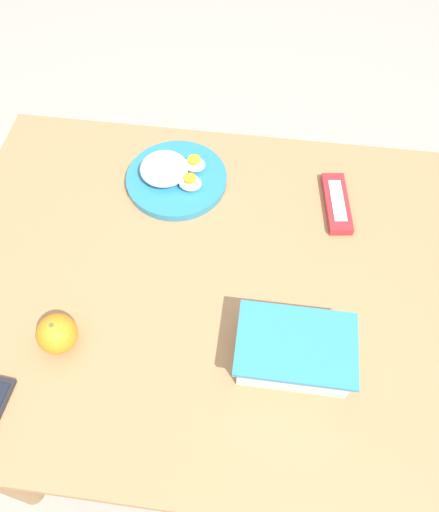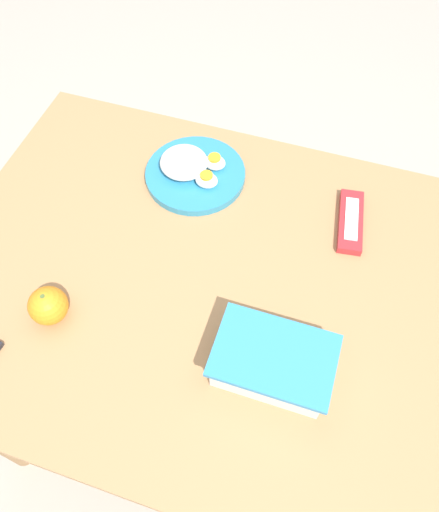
{
  "view_description": "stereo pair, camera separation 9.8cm",
  "coord_description": "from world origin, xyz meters",
  "px_view_note": "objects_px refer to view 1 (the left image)",
  "views": [
    {
      "loc": [
        -0.11,
        0.49,
        1.61
      ],
      "look_at": [
        -0.04,
        -0.04,
        0.78
      ],
      "focal_mm": 35.0,
      "sensor_mm": 36.0,
      "label": 1
    },
    {
      "loc": [
        -0.2,
        0.47,
        1.61
      ],
      "look_at": [
        -0.04,
        -0.04,
        0.78
      ],
      "focal_mm": 35.0,
      "sensor_mm": 36.0,
      "label": 2
    }
  ],
  "objects_px": {
    "food_container": "(294,352)",
    "candy_bar": "(337,203)",
    "orange_fruit": "(57,334)",
    "rice_plate": "(174,175)"
  },
  "relations": [
    {
      "from": "orange_fruit",
      "to": "rice_plate",
      "type": "bearing_deg",
      "value": -108.3
    },
    {
      "from": "food_container",
      "to": "rice_plate",
      "type": "bearing_deg",
      "value": -53.56
    },
    {
      "from": "food_container",
      "to": "orange_fruit",
      "type": "distance_m",
      "value": 0.42
    },
    {
      "from": "food_container",
      "to": "rice_plate",
      "type": "height_order",
      "value": "food_container"
    },
    {
      "from": "food_container",
      "to": "orange_fruit",
      "type": "xyz_separation_m",
      "value": [
        0.42,
        0.02,
        0.01
      ]
    },
    {
      "from": "food_container",
      "to": "rice_plate",
      "type": "relative_size",
      "value": 0.91
    },
    {
      "from": "candy_bar",
      "to": "rice_plate",
      "type": "bearing_deg",
      "value": -3.68
    },
    {
      "from": "rice_plate",
      "to": "orange_fruit",
      "type": "bearing_deg",
      "value": 71.7
    },
    {
      "from": "food_container",
      "to": "candy_bar",
      "type": "xyz_separation_m",
      "value": [
        -0.08,
        -0.36,
        -0.02
      ]
    },
    {
      "from": "food_container",
      "to": "candy_bar",
      "type": "height_order",
      "value": "food_container"
    }
  ]
}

